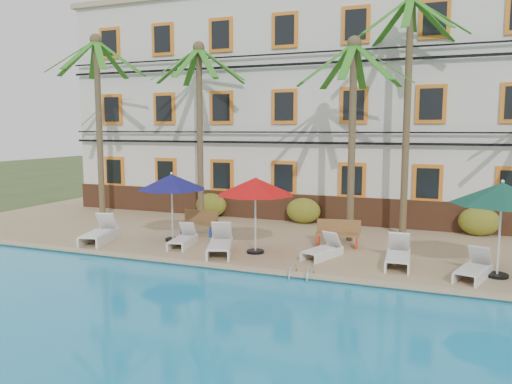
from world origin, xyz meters
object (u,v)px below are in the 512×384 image
at_px(umbrella_red, 255,187).
at_px(lounger_c, 220,244).
at_px(palm_a, 98,103).
at_px(lounger_b, 183,239).
at_px(umbrella_green, 502,194).
at_px(palm_c, 353,111).
at_px(bench_left, 200,223).
at_px(palm_d, 408,84).
at_px(palm_b, 200,108).
at_px(lounger_a, 100,233).
at_px(lounger_e, 398,256).
at_px(lounger_f, 474,269).
at_px(pool_ladder, 302,277).
at_px(lounger_d, 323,250).
at_px(umbrella_blue, 172,182).
at_px(bench_right, 338,233).

xyz_separation_m(umbrella_red, lounger_c, (-1.04, -0.49, -1.87)).
distance_m(palm_a, lounger_b, 7.89).
bearing_deg(umbrella_green, lounger_c, -177.15).
relative_size(palm_c, bench_left, 4.72).
bearing_deg(palm_d, palm_b, -178.31).
bearing_deg(lounger_a, lounger_e, 3.60).
relative_size(palm_a, umbrella_red, 3.12).
distance_m(lounger_f, pool_ladder, 4.69).
bearing_deg(lounger_d, palm_a, 166.59).
distance_m(umbrella_blue, lounger_e, 8.20).
relative_size(palm_a, palm_b, 1.04).
distance_m(lounger_a, lounger_e, 10.37).
xyz_separation_m(palm_d, umbrella_blue, (-7.72, -3.95, -3.56)).
relative_size(palm_d, lounger_b, 5.23).
bearing_deg(bench_left, umbrella_blue, -108.68).
bearing_deg(lounger_e, palm_c, 125.25).
distance_m(palm_a, bench_right, 11.58).
xyz_separation_m(lounger_f, bench_right, (-4.24, 2.29, 0.20)).
relative_size(palm_c, lounger_b, 4.21).
xyz_separation_m(palm_b, palm_d, (8.49, 0.25, 0.75)).
height_order(palm_d, umbrella_blue, palm_d).
height_order(lounger_c, lounger_f, lounger_c).
xyz_separation_m(lounger_a, bench_left, (2.80, 2.38, 0.15)).
distance_m(palm_a, lounger_c, 9.23).
relative_size(umbrella_red, lounger_a, 1.18).
height_order(palm_b, palm_d, palm_d).
bearing_deg(lounger_c, lounger_e, 6.45).
relative_size(umbrella_blue, umbrella_green, 0.93).
distance_m(palm_d, lounger_b, 9.93).
distance_m(palm_a, pool_ladder, 12.55).
bearing_deg(bench_right, palm_c, 78.55).
bearing_deg(palm_b, lounger_b, -70.24).
xyz_separation_m(lounger_d, pool_ladder, (-0.04, -2.27, -0.25)).
bearing_deg(palm_a, bench_left, -9.17).
bearing_deg(umbrella_blue, lounger_a, -155.12).
bearing_deg(lounger_b, palm_a, 153.80).
relative_size(umbrella_blue, lounger_f, 1.36).
height_order(lounger_a, lounger_d, lounger_a).
bearing_deg(bench_right, umbrella_blue, -167.69).
bearing_deg(palm_c, palm_b, 168.68).
bearing_deg(bench_right, lounger_b, -159.44).
xyz_separation_m(lounger_e, bench_left, (-7.55, 1.73, 0.17)).
bearing_deg(lounger_d, bench_right, 85.96).
xyz_separation_m(lounger_c, lounger_e, (5.56, 0.63, -0.02)).
distance_m(umbrella_green, lounger_c, 8.47).
height_order(palm_c, lounger_a, palm_c).
xyz_separation_m(bench_left, pool_ladder, (5.20, -3.93, -0.47)).
bearing_deg(umbrella_red, lounger_a, -174.98).
bearing_deg(bench_right, palm_b, 159.61).
relative_size(palm_b, lounger_a, 3.53).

